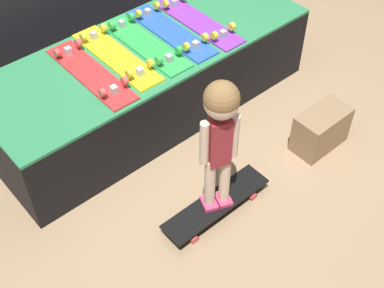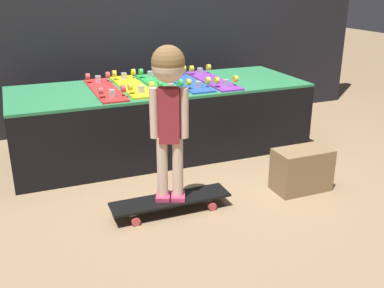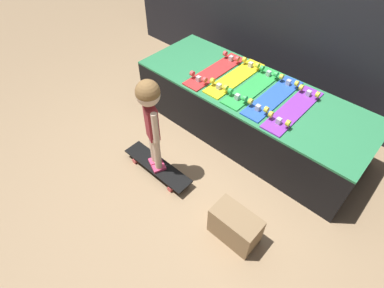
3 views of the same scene
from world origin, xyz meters
The scene contains 10 objects.
ground_plane centered at (0.00, 0.00, 0.00)m, with size 16.00×16.00×0.00m, color #9E7F5B.
display_rack centered at (0.00, 0.53, 0.28)m, with size 2.34×0.85×0.55m.
skateboard_red_on_rack centered at (-0.45, 0.52, 0.57)m, with size 0.19×0.78×0.09m.
skateboard_yellow_on_rack centered at (-0.22, 0.56, 0.57)m, with size 0.19×0.78×0.09m.
skateboard_green_on_rack centered at (0.00, 0.55, 0.57)m, with size 0.19×0.78×0.09m.
skateboard_blue_on_rack centered at (0.22, 0.54, 0.57)m, with size 0.19×0.78×0.09m.
skateboard_purple_on_rack centered at (0.45, 0.51, 0.57)m, with size 0.19×0.78×0.09m.
skateboard_on_floor centered at (-0.28, -0.49, 0.07)m, with size 0.74×0.18×0.09m.
child centered at (-0.28, -0.49, 0.74)m, with size 0.21×0.19×0.93m.
storage_box centered at (0.64, -0.52, 0.15)m, with size 0.38×0.21×0.29m.
Camera 3 is at (1.17, -1.58, 2.24)m, focal length 28.00 mm.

